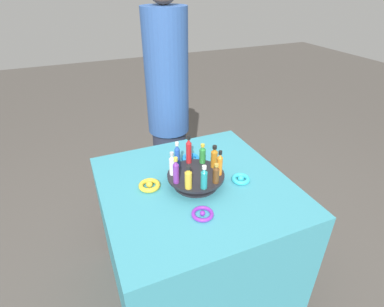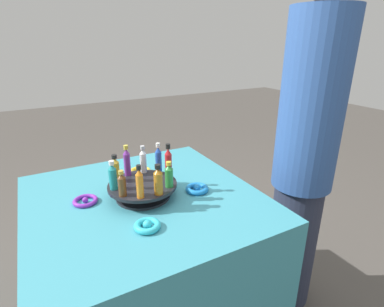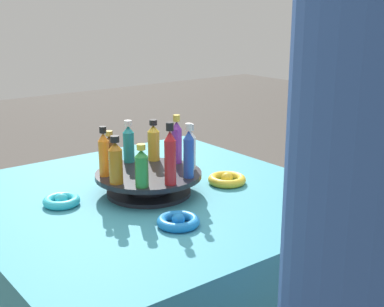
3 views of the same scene
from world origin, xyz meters
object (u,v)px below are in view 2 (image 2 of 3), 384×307
at_px(bottle_amber, 158,181).
at_px(person_figure, 304,158).
at_px(bottle_clear, 143,160).
at_px(ribbon_bow_teal, 147,226).
at_px(bottle_orange, 140,183).
at_px(bottle_purple, 127,162).
at_px(bottle_teal, 113,176).
at_px(bottle_green, 169,175).
at_px(bottle_brown, 122,184).
at_px(bottle_blue, 159,160).
at_px(ribbon_bow_blue, 197,189).
at_px(ribbon_bow_gold, 140,172).
at_px(display_stand, 143,189).
at_px(ribbon_bow_purple, 85,201).
at_px(bottle_gold, 115,169).
at_px(bottle_red, 168,163).

relative_size(bottle_amber, person_figure, 0.07).
xyz_separation_m(bottle_clear, ribbon_bow_teal, (-0.32, 0.11, -0.10)).
xyz_separation_m(bottle_orange, bottle_purple, (0.21, -0.02, 0.00)).
relative_size(bottle_amber, bottle_teal, 1.02).
bearing_deg(bottle_clear, bottle_green, -166.97).
relative_size(bottle_brown, bottle_green, 0.96).
relative_size(bottle_blue, ribbon_bow_blue, 1.43).
xyz_separation_m(bottle_orange, ribbon_bow_gold, (0.32, -0.11, -0.10)).
bearing_deg(display_stand, ribbon_bow_gold, -16.27).
relative_size(ribbon_bow_gold, ribbon_bow_purple, 1.09).
bearing_deg(bottle_teal, bottle_gold, -22.97).
bearing_deg(bottle_gold, bottle_amber, -148.97).
height_order(bottle_brown, bottle_purple, bottle_purple).
distance_m(bottle_gold, bottle_teal, 0.07).
xyz_separation_m(bottle_brown, bottle_purple, (0.16, -0.07, 0.01)).
bearing_deg(bottle_purple, ribbon_bow_purple, 103.66).
xyz_separation_m(bottle_green, bottle_clear, (0.17, 0.04, 0.01)).
relative_size(bottle_brown, ribbon_bow_gold, 0.96).
height_order(bottle_clear, bottle_teal, bottle_clear).
xyz_separation_m(ribbon_bow_gold, ribbon_bow_teal, (-0.43, 0.12, -0.00)).
xyz_separation_m(bottle_gold, ribbon_bow_gold, (0.14, -0.15, -0.10)).
xyz_separation_m(bottle_amber, ribbon_bow_blue, (0.05, -0.19, -0.10)).
height_order(bottle_orange, bottle_purple, bottle_purple).
bearing_deg(bottle_amber, bottle_clear, -4.97).
distance_m(bottle_green, bottle_teal, 0.21).
bearing_deg(bottle_clear, display_stand, 157.03).
distance_m(bottle_brown, bottle_blue, 0.22).
relative_size(bottle_teal, ribbon_bow_blue, 1.20).
bearing_deg(bottle_purple, bottle_amber, -166.97).
bearing_deg(bottle_purple, ribbon_bow_teal, 173.39).
relative_size(bottle_gold, ribbon_bow_gold, 1.10).
relative_size(display_stand, ribbon_bow_gold, 2.63).
xyz_separation_m(bottle_brown, bottle_red, (0.05, -0.21, 0.02)).
relative_size(ribbon_bow_teal, ribbon_bow_blue, 0.94).
xyz_separation_m(ribbon_bow_teal, person_figure, (0.09, -0.82, 0.06)).
height_order(bottle_amber, person_figure, person_figure).
bearing_deg(person_figure, ribbon_bow_gold, -16.48).
distance_m(ribbon_bow_blue, person_figure, 0.55).
relative_size(display_stand, bottle_red, 1.80).
bearing_deg(bottle_brown, bottle_clear, -40.97).
relative_size(bottle_red, person_figure, 0.09).
distance_m(bottle_clear, bottle_gold, 0.13).
relative_size(bottle_clear, person_figure, 0.07).
bearing_deg(bottle_red, ribbon_bow_blue, -117.12).
xyz_separation_m(bottle_blue, bottle_clear, (0.04, 0.05, -0.01)).
bearing_deg(display_stand, person_figure, -99.29).
relative_size(bottle_brown, bottle_blue, 0.72).
relative_size(bottle_brown, bottle_red, 0.66).
xyz_separation_m(bottle_blue, bottle_gold, (0.02, 0.18, -0.01)).
height_order(bottle_blue, bottle_purple, bottle_blue).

